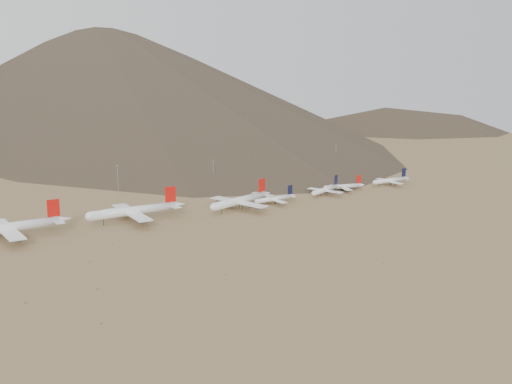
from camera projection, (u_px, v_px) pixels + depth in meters
ground at (242, 219)px, 473.60m from camera, size 3000.00×3000.00×0.00m
widebody_west at (9, 228)px, 420.30m from camera, size 78.09×59.78×23.18m
widebody_centre at (134, 211)px, 466.12m from camera, size 77.05×59.13×22.87m
widebody_east at (240, 200)px, 502.48m from camera, size 67.78×53.68×20.70m
narrowbody_a at (275, 199)px, 521.09m from camera, size 42.17×30.20×13.91m
narrowbody_b at (326, 189)px, 554.93m from camera, size 43.89×32.82×15.16m
narrowbody_c at (344, 186)px, 570.26m from camera, size 40.29×29.63×13.51m
narrowbody_d at (391, 180)px, 596.06m from camera, size 44.47×31.83×14.67m
control_tower at (201, 182)px, 587.03m from camera, size 8.00×8.00×12.00m
mast_west at (118, 178)px, 555.99m from camera, size 2.00×0.60×25.70m
mast_centre at (213, 172)px, 583.71m from camera, size 2.00×0.60×25.70m
mast_east at (267, 162)px, 642.55m from camera, size 2.00×0.60×25.70m
mast_far_east at (336, 157)px, 674.50m from camera, size 2.00×0.60×25.70m
desert_scrub at (283, 253)px, 391.68m from camera, size 425.53×170.60×0.95m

